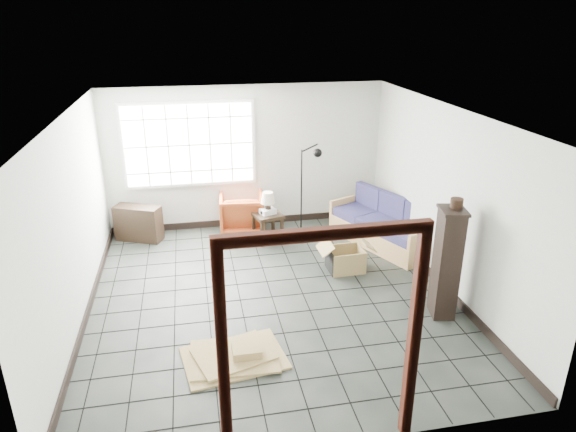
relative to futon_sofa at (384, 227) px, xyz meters
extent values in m
plane|color=black|center=(-2.21, -1.43, -0.31)|extent=(5.50, 5.50, 0.00)
cube|color=#B0B4AD|center=(-2.21, 1.32, 0.99)|extent=(5.00, 0.02, 2.60)
cube|color=#B0B4AD|center=(-2.21, -4.18, 0.99)|extent=(5.00, 0.02, 2.60)
cube|color=#B0B4AD|center=(-4.71, -1.43, 0.99)|extent=(0.02, 5.50, 2.60)
cube|color=#B0B4AD|center=(0.29, -1.43, 0.99)|extent=(0.02, 5.50, 2.60)
cube|color=white|center=(-2.21, -1.43, 2.29)|extent=(5.00, 5.50, 0.02)
cube|color=black|center=(-2.21, 1.30, -0.25)|extent=(4.95, 0.03, 0.12)
cube|color=black|center=(-4.69, -1.43, -0.25)|extent=(0.03, 5.45, 0.12)
cube|color=black|center=(0.27, -1.43, -0.25)|extent=(0.03, 5.45, 0.12)
cube|color=silver|center=(-3.21, 1.28, 1.29)|extent=(2.32, 0.06, 1.52)
cube|color=white|center=(-3.21, 1.24, 1.29)|extent=(2.20, 0.02, 1.40)
cube|color=#39150D|center=(-3.06, -4.13, 0.74)|extent=(0.10, 0.08, 2.10)
cube|color=#39150D|center=(-1.36, -4.13, 0.74)|extent=(0.10, 0.08, 2.10)
cube|color=#39150D|center=(-2.21, -4.13, 1.84)|extent=(1.80, 0.08, 0.10)
cube|color=tan|center=(-0.06, -0.02, -0.15)|extent=(1.41, 1.97, 0.33)
cube|color=tan|center=(0.33, -0.89, -0.02)|extent=(0.69, 0.35, 0.59)
cube|color=tan|center=(-0.44, 0.84, -0.02)|extent=(0.69, 0.35, 0.59)
cube|color=tan|center=(0.25, 0.11, 0.19)|extent=(0.81, 1.70, 0.64)
cube|color=#191D40|center=(0.17, -0.58, 0.09)|extent=(0.84, 0.80, 0.15)
cube|color=#191D40|center=(0.41, -0.48, 0.31)|extent=(0.35, 0.59, 0.48)
cube|color=#191D40|center=(-0.07, -0.03, 0.09)|extent=(0.84, 0.80, 0.15)
cube|color=#191D40|center=(0.17, 0.08, 0.31)|extent=(0.35, 0.59, 0.48)
cube|color=#191D40|center=(-0.32, 0.52, 0.09)|extent=(0.84, 0.80, 0.15)
cube|color=#191D40|center=(-0.07, 0.63, 0.31)|extent=(0.35, 0.59, 0.48)
imported|color=maroon|center=(-2.36, 0.97, 0.09)|extent=(0.84, 0.79, 0.80)
cube|color=black|center=(-1.96, 0.49, 0.18)|extent=(0.57, 0.57, 0.06)
cube|color=black|center=(-2.09, 0.26, -0.08)|extent=(0.06, 0.06, 0.47)
cube|color=black|center=(-1.73, 0.35, -0.08)|extent=(0.06, 0.06, 0.47)
cube|color=black|center=(-2.19, 0.62, -0.08)|extent=(0.06, 0.06, 0.47)
cube|color=black|center=(-1.83, 0.72, -0.08)|extent=(0.06, 0.06, 0.47)
cylinder|color=black|center=(-1.95, 0.48, 0.27)|extent=(0.12, 0.12, 0.14)
cylinder|color=black|center=(-1.95, 0.48, 0.39)|extent=(0.03, 0.03, 0.10)
cone|color=beige|center=(-1.95, 0.48, 0.50)|extent=(0.31, 0.31, 0.19)
cube|color=silver|center=(-1.96, 0.48, 0.25)|extent=(0.30, 0.27, 0.09)
cylinder|color=black|center=(-2.07, 0.43, 0.25)|extent=(0.04, 0.06, 0.05)
cylinder|color=black|center=(-1.39, 0.38, -0.30)|extent=(0.30, 0.30, 0.03)
cylinder|color=black|center=(-1.39, 0.38, 0.52)|extent=(0.03, 0.03, 1.62)
cylinder|color=black|center=(-1.27, 0.31, 1.38)|extent=(0.28, 0.06, 0.15)
sphere|color=black|center=(-1.15, 0.25, 1.30)|extent=(0.16, 0.16, 0.15)
cube|color=black|center=(-4.18, 0.97, 0.00)|extent=(0.86, 0.61, 0.62)
cube|color=black|center=(-4.18, 0.97, 0.01)|extent=(0.79, 0.55, 0.03)
cube|color=black|center=(-0.06, -2.28, 0.43)|extent=(0.34, 0.42, 1.48)
cube|color=black|center=(-0.06, -2.28, 1.17)|extent=(0.39, 0.46, 0.04)
cylinder|color=black|center=(0.00, -2.24, 1.25)|extent=(0.16, 0.16, 0.12)
cube|color=olive|center=(-0.94, -0.83, -0.30)|extent=(0.53, 0.43, 0.02)
cube|color=black|center=(-1.20, -0.84, -0.13)|extent=(0.03, 0.42, 0.36)
cube|color=olive|center=(-0.68, -0.82, -0.13)|extent=(0.03, 0.42, 0.36)
cube|color=olive|center=(-0.94, -1.04, -0.13)|extent=(0.52, 0.04, 0.36)
cube|color=olive|center=(-0.95, -0.62, -0.13)|extent=(0.52, 0.04, 0.36)
cube|color=olive|center=(-1.28, -0.84, 0.11)|extent=(0.21, 0.42, 0.15)
cube|color=olive|center=(-0.61, -0.82, 0.11)|extent=(0.21, 0.42, 0.15)
cube|color=olive|center=(-2.87, -2.72, -0.30)|extent=(1.27, 0.99, 0.02)
cube|color=olive|center=(-2.87, -2.72, -0.27)|extent=(1.03, 0.78, 0.02)
cube|color=olive|center=(-2.87, -2.72, -0.25)|extent=(1.01, 0.86, 0.02)
cube|color=olive|center=(-2.72, -2.75, -0.19)|extent=(0.34, 0.27, 0.10)
camera|label=1|loc=(-3.20, -7.68, 3.46)|focal=32.00mm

